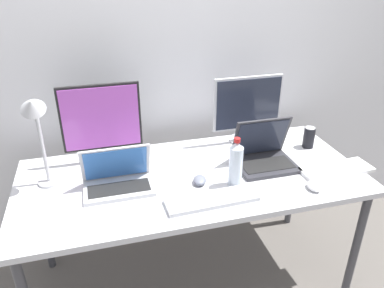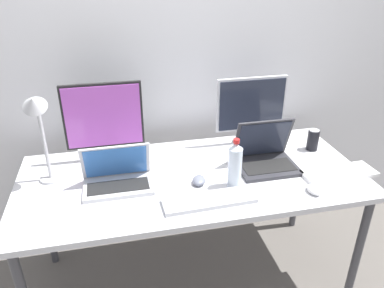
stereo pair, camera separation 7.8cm
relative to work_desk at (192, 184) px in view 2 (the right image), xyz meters
name	(u,v)px [view 2 (the right image)]	position (x,y,z in m)	size (l,w,h in m)	color
ground_plane	(192,278)	(0.00, 0.00, -0.68)	(16.00, 16.00, 0.00)	#5B5651
wall_back	(170,43)	(0.00, 0.59, 0.62)	(7.00, 0.08, 2.60)	silver
work_desk	(192,184)	(0.00, 0.00, 0.00)	(1.77, 0.80, 0.74)	#424247
monitor_left	(104,122)	(-0.42, 0.27, 0.28)	(0.42, 0.22, 0.44)	black
monitor_center	(251,109)	(0.42, 0.30, 0.27)	(0.42, 0.19, 0.41)	silver
laptop_silver	(117,177)	(-0.38, -0.02, 0.11)	(0.33, 0.21, 0.21)	#B7B7BC
laptop_secondary	(265,156)	(0.41, 0.01, 0.12)	(0.31, 0.25, 0.26)	#2D2D33
keyboard_main	(209,200)	(0.03, -0.25, 0.07)	(0.43, 0.13, 0.02)	#B2B2B7
keyboard_aux	(339,173)	(0.74, -0.17, 0.07)	(0.39, 0.14, 0.02)	white
mouse_by_keyboard	(314,190)	(0.54, -0.29, 0.07)	(0.06, 0.09, 0.03)	silver
mouse_by_laptop	(199,180)	(0.02, -0.09, 0.08)	(0.07, 0.09, 0.04)	slate
water_bottle	(235,165)	(0.18, -0.15, 0.18)	(0.07, 0.07, 0.26)	silver
soda_can_near_keyboard	(313,140)	(0.75, 0.12, 0.12)	(0.07, 0.07, 0.13)	black
desk_lamp	(38,122)	(-0.71, 0.07, 0.39)	(0.11, 0.18, 0.49)	#B7B7BC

